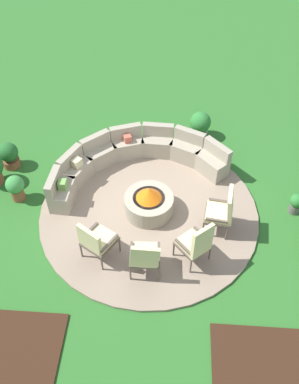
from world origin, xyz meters
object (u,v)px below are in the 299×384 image
object	(u,v)px
lounge_chair_back_left	(196,243)
lounge_chair_back_right	(223,210)
potted_plant_0	(9,155)
potted_plant_4	(296,203)
potted_plant_2	(200,124)
lounge_chair_front_right	(145,256)
fire_pit	(149,202)
lounge_chair_front_left	(96,240)
curved_stone_bench	(132,159)
potted_plant_1	(16,187)

from	to	relation	value
lounge_chair_back_left	lounge_chair_back_right	xyz separation A→B (m)	(0.54, 0.86, 0.00)
potted_plant_0	potted_plant_4	world-z (taller)	potted_plant_0
potted_plant_0	potted_plant_2	distance (m)	4.86
lounge_chair_front_right	potted_plant_0	world-z (taller)	lounge_chair_front_right
fire_pit	lounge_chair_back_left	world-z (taller)	lounge_chair_back_left
potted_plant_4	lounge_chair_front_right	bearing A→B (deg)	-150.16
lounge_chair_back_left	potted_plant_0	world-z (taller)	lounge_chair_back_left
fire_pit	lounge_chair_front_left	size ratio (longest dim) A/B	1.01
fire_pit	curved_stone_bench	distance (m)	1.42
lounge_chair_back_left	lounge_chair_back_right	size ratio (longest dim) A/B	1.01
curved_stone_bench	fire_pit	bearing A→B (deg)	-69.49
fire_pit	lounge_chair_front_right	distance (m)	1.59
curved_stone_bench	lounge_chair_back_right	xyz separation A→B (m)	(2.03, -1.70, 0.25)
lounge_chair_back_left	potted_plant_0	xyz separation A→B (m)	(-4.47, 2.52, -0.27)
curved_stone_bench	potted_plant_0	world-z (taller)	curved_stone_bench
lounge_chair_front_right	potted_plant_2	size ratio (longest dim) A/B	1.39
potted_plant_2	lounge_chair_front_left	bearing A→B (deg)	-117.15
potted_plant_4	fire_pit	bearing A→B (deg)	-175.53
potted_plant_2	potted_plant_0	bearing A→B (deg)	-162.30
lounge_chair_front_right	potted_plant_2	xyz separation A→B (m)	(1.11, 4.34, -0.21)
lounge_chair_back_right	curved_stone_bench	bearing A→B (deg)	58.36
potted_plant_0	potted_plant_4	size ratio (longest dim) A/B	1.32
lounge_chair_back_left	lounge_chair_back_right	distance (m)	1.02
potted_plant_1	potted_plant_2	size ratio (longest dim) A/B	0.91
lounge_chair_front_right	potted_plant_0	bearing A→B (deg)	138.30
fire_pit	lounge_chair_back_right	bearing A→B (deg)	-13.58
potted_plant_4	lounge_chair_front_left	bearing A→B (deg)	-159.73
lounge_chair_front_right	potted_plant_1	world-z (taller)	lounge_chair_front_right
lounge_chair_front_left	potted_plant_1	size ratio (longest dim) A/B	1.59
lounge_chair_front_left	lounge_chair_front_right	world-z (taller)	lounge_chair_front_left
fire_pit	lounge_chair_back_right	size ratio (longest dim) A/B	0.98
lounge_chair_front_left	potted_plant_0	size ratio (longest dim) A/B	1.57
potted_plant_2	potted_plant_1	bearing A→B (deg)	-148.37
lounge_chair_back_left	lounge_chair_front_right	bearing A→B (deg)	157.66
curved_stone_bench	lounge_chair_back_left	world-z (taller)	lounge_chair_back_left
lounge_chair_back_left	potted_plant_1	size ratio (longest dim) A/B	1.67
fire_pit	potted_plant_2	world-z (taller)	fire_pit
potted_plant_1	potted_plant_4	xyz separation A→B (m)	(6.20, 0.03, -0.10)
potted_plant_0	potted_plant_2	size ratio (longest dim) A/B	0.93
fire_pit	potted_plant_2	bearing A→B (deg)	67.51
lounge_chair_front_left	lounge_chair_front_right	size ratio (longest dim) A/B	1.05
curved_stone_bench	lounge_chair_back_right	world-z (taller)	lounge_chair_back_right
potted_plant_1	potted_plant_2	world-z (taller)	potted_plant_2
lounge_chair_front_right	potted_plant_0	size ratio (longest dim) A/B	1.49
lounge_chair_front_left	potted_plant_1	bearing A→B (deg)	175.52
fire_pit	potted_plant_4	xyz separation A→B (m)	(3.21, 0.25, -0.06)
lounge_chair_back_left	potted_plant_4	size ratio (longest dim) A/B	2.18
lounge_chair_back_right	potted_plant_4	xyz separation A→B (m)	(1.67, 0.62, -0.35)
lounge_chair_back_right	fire_pit	bearing A→B (deg)	84.70
lounge_chair_front_left	lounge_chair_front_right	bearing A→B (deg)	14.39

